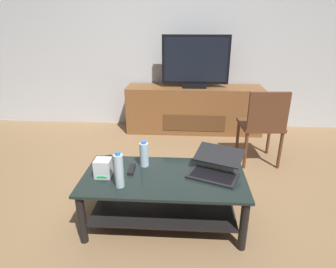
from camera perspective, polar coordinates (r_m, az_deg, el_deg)
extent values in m
plane|color=olive|center=(2.60, -0.52, -14.83)|extent=(7.68, 7.68, 0.00)
cube|color=silver|center=(4.36, 1.67, 19.84)|extent=(6.40, 0.12, 2.80)
cube|color=black|center=(2.25, -0.77, -8.56)|extent=(1.26, 0.64, 0.02)
cube|color=black|center=(2.40, -0.74, -14.04)|extent=(1.11, 0.57, 0.02)
cylinder|color=black|center=(2.27, -16.75, -15.89)|extent=(0.06, 0.06, 0.40)
cylinder|color=black|center=(2.19, 14.81, -17.23)|extent=(0.06, 0.06, 0.40)
cylinder|color=black|center=(2.69, -12.91, -8.91)|extent=(0.06, 0.06, 0.40)
cylinder|color=black|center=(2.63, 12.68, -9.74)|extent=(0.06, 0.06, 0.40)
cube|color=brown|center=(4.22, 5.18, 4.92)|extent=(1.93, 0.45, 0.66)
cube|color=#55351C|center=(4.04, 5.18, 2.17)|extent=(0.87, 0.01, 0.23)
cube|color=black|center=(4.11, 5.35, 9.58)|extent=(0.32, 0.20, 0.05)
cube|color=black|center=(4.05, 5.53, 14.47)|extent=(0.92, 0.04, 0.66)
cube|color=black|center=(4.03, 5.54, 14.42)|extent=(0.86, 0.01, 0.59)
cube|color=#59331E|center=(3.40, 17.84, 1.76)|extent=(0.47, 0.47, 0.04)
cube|color=#59331E|center=(3.16, 19.32, 4.12)|extent=(0.42, 0.06, 0.43)
cylinder|color=#59331E|center=(3.71, 19.38, -0.63)|extent=(0.04, 0.04, 0.43)
cylinder|color=#59331E|center=(3.60, 13.67, -0.65)|extent=(0.04, 0.04, 0.43)
cylinder|color=#59331E|center=(3.38, 21.37, -3.10)|extent=(0.04, 0.04, 0.43)
cylinder|color=#59331E|center=(3.26, 15.14, -3.21)|extent=(0.04, 0.04, 0.43)
cube|color=black|center=(2.26, 8.88, -8.22)|extent=(0.43, 0.35, 0.02)
cube|color=black|center=(2.25, 8.90, -8.00)|extent=(0.37, 0.29, 0.00)
cube|color=black|center=(2.33, 10.14, -4.08)|extent=(0.42, 0.34, 0.08)
cube|color=#3F8CD8|center=(2.33, 10.11, -4.14)|extent=(0.38, 0.30, 0.06)
cube|color=silver|center=(2.27, -12.76, -6.59)|extent=(0.12, 0.11, 0.14)
cube|color=#19D84C|center=(2.24, -13.06, -8.34)|extent=(0.07, 0.00, 0.01)
cylinder|color=silver|center=(2.36, -4.76, -4.09)|extent=(0.07, 0.07, 0.20)
cylinder|color=blue|center=(2.31, -4.84, -1.64)|extent=(0.04, 0.04, 0.02)
cylinder|color=silver|center=(2.09, -9.71, -7.24)|extent=(0.07, 0.07, 0.25)
cylinder|color=blue|center=(2.02, -9.96, -3.85)|extent=(0.04, 0.04, 0.02)
cube|color=black|center=(2.54, -11.68, -4.89)|extent=(0.12, 0.16, 0.01)
cube|color=black|center=(2.34, -7.26, -6.99)|extent=(0.05, 0.16, 0.02)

